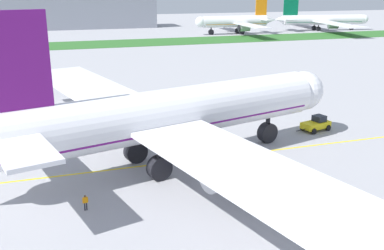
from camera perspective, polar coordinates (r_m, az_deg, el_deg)
ground_plane at (r=58.49m, az=1.30°, el=-3.80°), size 600.00×600.00×0.00m
apron_taxi_line at (r=57.21m, az=1.78°, el=-4.29°), size 280.00×0.36×0.01m
grass_median_strip at (r=175.27m, az=-12.02°, el=10.09°), size 320.00×24.00×0.10m
airliner_foreground at (r=52.86m, az=-3.41°, el=1.24°), size 50.61×79.81×19.03m
pushback_tug at (r=70.41m, az=15.64°, el=0.15°), size 6.39×3.51×2.28m
ground_crew_wingwalker_port at (r=45.41m, az=-13.51°, el=-9.45°), size 0.57×0.32×1.63m
service_truck_baggage_loader at (r=108.41m, az=-18.83°, el=6.01°), size 6.10×3.35×2.65m
parked_airliner_far_right at (r=209.74m, az=5.67°, el=13.04°), size 39.06×59.48×16.46m
parked_airliner_far_outer at (r=234.91m, az=16.26°, el=12.79°), size 48.93×78.91×15.02m
terminal_building at (r=245.01m, az=-16.45°, el=13.85°), size 96.24×20.00×18.00m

